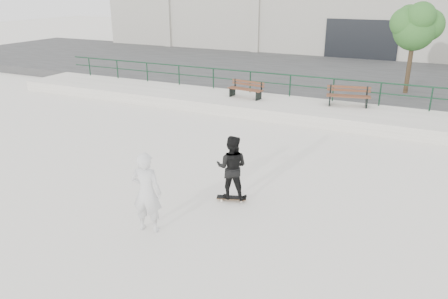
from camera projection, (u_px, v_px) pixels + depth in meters
The scene contains 10 objects.
ground at pixel (197, 210), 11.08m from camera, with size 120.00×120.00×0.00m, color white.
ledge at pixel (302, 111), 19.02m from camera, with size 30.00×3.00×0.50m, color beige.
parking_strip at pixel (342, 77), 26.21m from camera, with size 60.00×14.00×0.50m, color #373737.
railing at pixel (312, 83), 19.78m from camera, with size 28.00×0.06×1.03m.
bench_left at pixel (246, 89), 20.08m from camera, with size 1.74×0.72×0.78m.
bench_right at pixel (348, 96), 18.69m from camera, with size 1.90×0.90×0.84m.
tree at pixel (416, 25), 20.01m from camera, with size 2.38×2.11×4.22m.
skateboard at pixel (232, 198), 11.56m from camera, with size 0.80×0.45×0.09m.
standing_skater at pixel (232, 167), 11.25m from camera, with size 0.83×0.65×1.71m, color black.
seated_skater at pixel (147, 192), 9.84m from camera, with size 0.70×0.46×1.93m, color silver.
Camera 1 is at (4.86, -8.59, 5.32)m, focal length 35.00 mm.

